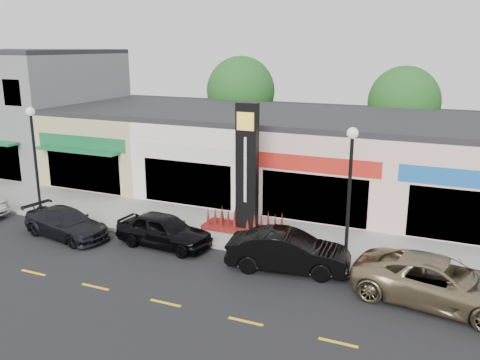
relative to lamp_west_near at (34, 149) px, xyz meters
The scene contains 17 objects.
ground 9.07m from the lamp_west_near, 17.35° to the right, with size 120.00×120.00×0.00m, color black.
sidewalk 8.89m from the lamp_west_near, 13.02° to the left, with size 52.00×4.30×0.15m, color gray.
curb 8.70m from the lamp_west_near, ahead, with size 52.00×0.20×0.15m, color gray.
building_grey_2story 13.45m from the lamp_west_near, 138.08° to the left, with size 12.00×10.95×8.30m.
shop_beige 9.04m from the lamp_west_near, 93.19° to the left, with size 7.00×10.85×4.80m.
shop_cream 11.13m from the lamp_west_near, 54.08° to the left, with size 7.00×10.01×4.80m.
shop_pink_w 16.25m from the lamp_west_near, 33.61° to the left, with size 7.00×10.01×4.80m.
shop_pink_e 22.40m from the lamp_west_near, 23.64° to the left, with size 7.00×10.01×4.80m.
tree_rear_west 17.55m from the lamp_west_near, 76.76° to the left, with size 5.20×5.20×7.83m.
tree_rear_mid 23.39m from the lamp_west_near, 46.74° to the left, with size 4.80×4.80×7.29m.
lamp_west_near is the anchor object (origin of this frame).
lamp_east_near 16.00m from the lamp_west_near, ahead, with size 0.44×0.44×5.47m.
pylon_sign 11.19m from the lamp_west_near, ahead, with size 4.20×1.30×6.00m.
car_dark_sedan 4.89m from the lamp_west_near, 29.04° to the right, with size 4.52×1.84×1.31m, color black.
car_black_sedan 8.74m from the lamp_west_near, ahead, with size 4.37×1.76×1.49m, color black.
car_black_conv 14.33m from the lamp_west_near, ahead, with size 4.78×1.67×1.57m, color black.
car_gold_suv 19.82m from the lamp_west_near, ahead, with size 5.72×2.64×1.59m, color #877556.
Camera 1 is at (11.69, -16.42, 8.59)m, focal length 38.00 mm.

